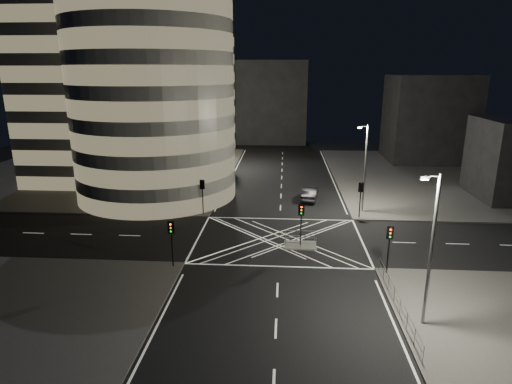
# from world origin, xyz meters

# --- Properties ---
(ground) EXTENTS (120.00, 120.00, 0.00)m
(ground) POSITION_xyz_m (0.00, 0.00, 0.00)
(ground) COLOR black
(ground) RESTS_ON ground
(sidewalk_far_left) EXTENTS (42.00, 42.00, 0.15)m
(sidewalk_far_left) POSITION_xyz_m (-29.00, 27.00, 0.07)
(sidewalk_far_left) COLOR #484643
(sidewalk_far_left) RESTS_ON ground
(sidewalk_far_right) EXTENTS (42.00, 42.00, 0.15)m
(sidewalk_far_right) POSITION_xyz_m (29.00, 27.00, 0.07)
(sidewalk_far_right) COLOR #484643
(sidewalk_far_right) RESTS_ON ground
(central_island) EXTENTS (3.00, 2.00, 0.15)m
(central_island) POSITION_xyz_m (2.00, -1.50, 0.07)
(central_island) COLOR slate
(central_island) RESTS_ON ground
(office_tower_curved) EXTENTS (30.00, 29.00, 27.20)m
(office_tower_curved) POSITION_xyz_m (-20.74, 18.74, 12.65)
(office_tower_curved) COLOR gray
(office_tower_curved) RESTS_ON sidewalk_far_left
(office_block_rear) EXTENTS (24.00, 16.00, 22.00)m
(office_block_rear) POSITION_xyz_m (-22.00, 42.00, 11.15)
(office_block_rear) COLOR gray
(office_block_rear) RESTS_ON sidewalk_far_left
(building_right_far) EXTENTS (14.00, 12.00, 15.00)m
(building_right_far) POSITION_xyz_m (26.00, 40.00, 7.65)
(building_right_far) COLOR black
(building_right_far) RESTS_ON sidewalk_far_right
(building_far_end) EXTENTS (18.00, 8.00, 18.00)m
(building_far_end) POSITION_xyz_m (-4.00, 58.00, 9.00)
(building_far_end) COLOR black
(building_far_end) RESTS_ON ground
(tree_a) EXTENTS (4.64, 4.64, 7.33)m
(tree_a) POSITION_xyz_m (-10.50, 9.00, 4.80)
(tree_a) COLOR black
(tree_a) RESTS_ON sidewalk_far_left
(tree_b) EXTENTS (3.98, 3.98, 7.32)m
(tree_b) POSITION_xyz_m (-10.50, 15.00, 5.16)
(tree_b) COLOR black
(tree_b) RESTS_ON sidewalk_far_left
(tree_c) EXTENTS (4.65, 4.65, 7.39)m
(tree_c) POSITION_xyz_m (-10.50, 21.00, 4.86)
(tree_c) COLOR black
(tree_c) RESTS_ON sidewalk_far_left
(tree_d) EXTENTS (5.73, 5.73, 8.69)m
(tree_d) POSITION_xyz_m (-10.50, 27.00, 5.55)
(tree_d) COLOR black
(tree_d) RESTS_ON sidewalk_far_left
(tree_e) EXTENTS (3.46, 3.46, 6.17)m
(tree_e) POSITION_xyz_m (-10.50, 33.00, 4.31)
(tree_e) COLOR black
(tree_e) RESTS_ON sidewalk_far_left
(traffic_signal_fl) EXTENTS (0.55, 0.22, 4.00)m
(traffic_signal_fl) POSITION_xyz_m (-8.80, 6.80, 2.91)
(traffic_signal_fl) COLOR black
(traffic_signal_fl) RESTS_ON sidewalk_far_left
(traffic_signal_nl) EXTENTS (0.55, 0.22, 4.00)m
(traffic_signal_nl) POSITION_xyz_m (-8.80, -6.80, 2.91)
(traffic_signal_nl) COLOR black
(traffic_signal_nl) RESTS_ON sidewalk_near_left
(traffic_signal_fr) EXTENTS (0.55, 0.22, 4.00)m
(traffic_signal_fr) POSITION_xyz_m (8.80, 6.80, 2.91)
(traffic_signal_fr) COLOR black
(traffic_signal_fr) RESTS_ON sidewalk_far_right
(traffic_signal_nr) EXTENTS (0.55, 0.22, 4.00)m
(traffic_signal_nr) POSITION_xyz_m (8.80, -6.80, 2.91)
(traffic_signal_nr) COLOR black
(traffic_signal_nr) RESTS_ON sidewalk_near_right
(traffic_signal_island) EXTENTS (0.55, 0.22, 4.00)m
(traffic_signal_island) POSITION_xyz_m (2.00, -1.50, 2.91)
(traffic_signal_island) COLOR black
(traffic_signal_island) RESTS_ON central_island
(street_lamp_left_near) EXTENTS (1.25, 0.25, 10.00)m
(street_lamp_left_near) POSITION_xyz_m (-9.44, 12.00, 5.54)
(street_lamp_left_near) COLOR slate
(street_lamp_left_near) RESTS_ON sidewalk_far_left
(street_lamp_left_far) EXTENTS (1.25, 0.25, 10.00)m
(street_lamp_left_far) POSITION_xyz_m (-9.44, 30.00, 5.54)
(street_lamp_left_far) COLOR slate
(street_lamp_left_far) RESTS_ON sidewalk_far_left
(street_lamp_right_far) EXTENTS (1.25, 0.25, 10.00)m
(street_lamp_right_far) POSITION_xyz_m (9.44, 9.00, 5.54)
(street_lamp_right_far) COLOR slate
(street_lamp_right_far) RESTS_ON sidewalk_far_right
(street_lamp_right_near) EXTENTS (1.25, 0.25, 10.00)m
(street_lamp_right_near) POSITION_xyz_m (9.44, -14.00, 5.54)
(street_lamp_right_near) COLOR slate
(street_lamp_right_near) RESTS_ON sidewalk_near_right
(railing_near_right) EXTENTS (0.06, 11.70, 1.10)m
(railing_near_right) POSITION_xyz_m (8.30, -12.15, 0.70)
(railing_near_right) COLOR slate
(railing_near_right) RESTS_ON sidewalk_near_right
(railing_island_south) EXTENTS (2.80, 0.06, 1.10)m
(railing_island_south) POSITION_xyz_m (2.00, -2.40, 0.70)
(railing_island_south) COLOR slate
(railing_island_south) RESTS_ON central_island
(railing_island_north) EXTENTS (2.80, 0.06, 1.10)m
(railing_island_north) POSITION_xyz_m (2.00, -0.60, 0.70)
(railing_island_north) COLOR slate
(railing_island_north) RESTS_ON central_island
(sedan) EXTENTS (2.55, 5.25, 1.66)m
(sedan) POSITION_xyz_m (3.68, 13.49, 0.83)
(sedan) COLOR black
(sedan) RESTS_ON ground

